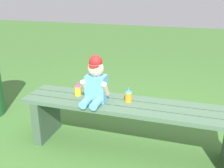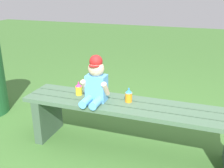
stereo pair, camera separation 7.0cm
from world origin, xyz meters
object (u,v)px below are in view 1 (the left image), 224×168
object	(u,v)px
child_figure	(95,82)
sippy_cup_left	(78,89)
sippy_cup_right	(128,95)
park_bench	(130,118)

from	to	relation	value
child_figure	sippy_cup_left	world-z (taller)	child_figure
child_figure	sippy_cup_right	xyz separation A→B (m)	(0.27, 0.08, -0.12)
sippy_cup_right	child_figure	bearing A→B (deg)	-163.71
child_figure	park_bench	bearing A→B (deg)	7.05
park_bench	sippy_cup_right	world-z (taller)	sippy_cup_right
park_bench	sippy_cup_left	distance (m)	0.54
child_figure	sippy_cup_right	world-z (taller)	child_figure
child_figure	sippy_cup_right	size ratio (longest dim) A/B	3.26
park_bench	child_figure	bearing A→B (deg)	-172.95
sippy_cup_left	sippy_cup_right	bearing A→B (deg)	0.00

